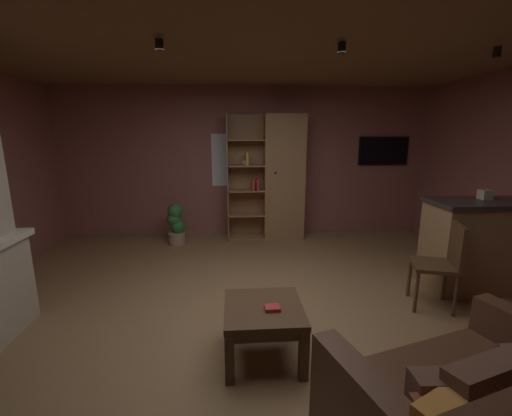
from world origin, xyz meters
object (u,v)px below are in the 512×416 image
(dining_chair, at_px, (443,260))
(wall_mounted_tv, at_px, (383,151))
(bookshelf_cabinet, at_px, (279,178))
(tissue_box, at_px, (485,195))
(potted_floor_plant, at_px, (176,224))
(kitchen_bar_counter, at_px, (492,244))
(table_book_0, at_px, (272,308))
(coffee_table, at_px, (263,316))

(dining_chair, distance_m, wall_mounted_tv, 3.03)
(bookshelf_cabinet, bearing_deg, tissue_box, -44.64)
(potted_floor_plant, bearing_deg, wall_mounted_tv, 7.38)
(kitchen_bar_counter, xyz_separation_m, potted_floor_plant, (-3.98, 1.91, -0.19))
(kitchen_bar_counter, xyz_separation_m, tissue_box, (-0.10, 0.08, 0.58))
(tissue_box, distance_m, dining_chair, 1.09)
(dining_chair, bearing_deg, bookshelf_cabinet, 117.53)
(tissue_box, distance_m, table_book_0, 2.98)
(bookshelf_cabinet, distance_m, wall_mounted_tv, 1.99)
(kitchen_bar_counter, relative_size, wall_mounted_tv, 1.70)
(tissue_box, bearing_deg, wall_mounted_tv, 94.80)
(bookshelf_cabinet, distance_m, table_book_0, 3.43)
(coffee_table, bearing_deg, potted_floor_plant, 111.38)
(bookshelf_cabinet, distance_m, dining_chair, 2.98)
(coffee_table, xyz_separation_m, table_book_0, (0.06, -0.06, 0.10))
(kitchen_bar_counter, xyz_separation_m, coffee_table, (-2.80, -1.10, -0.17))
(bookshelf_cabinet, height_order, kitchen_bar_counter, bookshelf_cabinet)
(kitchen_bar_counter, xyz_separation_m, dining_chair, (-0.87, -0.42, -0.00))
(coffee_table, distance_m, wall_mounted_tv, 4.44)
(bookshelf_cabinet, xyz_separation_m, coffee_table, (-0.58, -3.28, -0.69))
(coffee_table, relative_size, potted_floor_plant, 0.93)
(dining_chair, height_order, wall_mounted_tv, wall_mounted_tv)
(kitchen_bar_counter, distance_m, potted_floor_plant, 4.42)
(kitchen_bar_counter, distance_m, coffee_table, 3.01)
(potted_floor_plant, bearing_deg, dining_chair, -36.85)
(tissue_box, bearing_deg, kitchen_bar_counter, -39.12)
(table_book_0, xyz_separation_m, dining_chair, (1.87, 0.74, 0.06))
(bookshelf_cabinet, xyz_separation_m, wall_mounted_tv, (1.93, 0.21, 0.45))
(kitchen_bar_counter, xyz_separation_m, wall_mounted_tv, (-0.30, 2.39, 0.98))
(kitchen_bar_counter, bearing_deg, potted_floor_plant, 154.34)
(coffee_table, height_order, potted_floor_plant, potted_floor_plant)
(bookshelf_cabinet, height_order, potted_floor_plant, bookshelf_cabinet)
(bookshelf_cabinet, bearing_deg, kitchen_bar_counter, -44.40)
(wall_mounted_tv, bearing_deg, dining_chair, -101.54)
(coffee_table, relative_size, table_book_0, 5.44)
(coffee_table, height_order, wall_mounted_tv, wall_mounted_tv)
(coffee_table, bearing_deg, kitchen_bar_counter, 21.38)
(table_book_0, bearing_deg, dining_chair, 21.56)
(wall_mounted_tv, bearing_deg, bookshelf_cabinet, -173.78)
(table_book_0, xyz_separation_m, wall_mounted_tv, (2.44, 3.55, 1.04))
(kitchen_bar_counter, bearing_deg, tissue_box, 140.88)
(bookshelf_cabinet, bearing_deg, wall_mounted_tv, 6.22)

